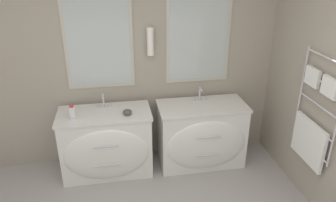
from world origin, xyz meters
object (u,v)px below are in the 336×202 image
at_px(toiletry_bottle, 72,112).
at_px(vanity_left, 107,143).
at_px(amenity_bowl, 127,112).
at_px(vanity_right, 202,135).

bearing_deg(toiletry_bottle, vanity_left, 8.92).
height_order(toiletry_bottle, amenity_bowl, toiletry_bottle).
bearing_deg(amenity_bowl, vanity_left, 165.08).
distance_m(vanity_right, amenity_bowl, 1.00).
height_order(vanity_right, toiletry_bottle, toiletry_bottle).
distance_m(vanity_right, toiletry_bottle, 1.57).
bearing_deg(amenity_bowl, toiletry_bottle, 178.39).
height_order(vanity_left, amenity_bowl, amenity_bowl).
xyz_separation_m(vanity_left, amenity_bowl, (0.26, -0.07, 0.43)).
bearing_deg(vanity_left, amenity_bowl, -14.92).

